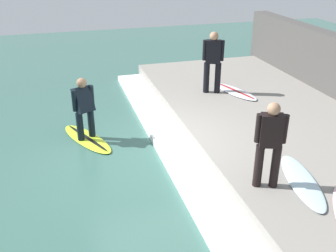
{
  "coord_description": "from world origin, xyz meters",
  "views": [
    {
      "loc": [
        -1.63,
        -7.24,
        4.23
      ],
      "look_at": [
        0.45,
        0.0,
        0.7
      ],
      "focal_mm": 42.0,
      "sensor_mm": 36.0,
      "label": 1
    }
  ],
  "objects_px": {
    "surfer_waiting_near": "(270,141)",
    "surfer_waiting_far": "(213,59)",
    "surfer_riding": "(84,105)",
    "surfboard_waiting_far": "(235,91)",
    "surfboard_riding": "(87,139)",
    "surfboard_waiting_near": "(302,181)"
  },
  "relations": [
    {
      "from": "surfer_waiting_near",
      "to": "surfer_waiting_far",
      "type": "relative_size",
      "value": 0.91
    },
    {
      "from": "surfer_riding",
      "to": "surfer_waiting_near",
      "type": "xyz_separation_m",
      "value": [
        2.77,
        -3.4,
        0.38
      ]
    },
    {
      "from": "surfboard_waiting_far",
      "to": "surfboard_riding",
      "type": "bearing_deg",
      "value": -166.25
    },
    {
      "from": "surfer_waiting_far",
      "to": "surfboard_waiting_far",
      "type": "relative_size",
      "value": 0.97
    },
    {
      "from": "surfboard_riding",
      "to": "surfer_waiting_near",
      "type": "distance_m",
      "value": 4.55
    },
    {
      "from": "surfboard_riding",
      "to": "surfboard_waiting_far",
      "type": "bearing_deg",
      "value": 13.75
    },
    {
      "from": "surfer_riding",
      "to": "surfer_waiting_far",
      "type": "relative_size",
      "value": 0.86
    },
    {
      "from": "surfboard_riding",
      "to": "surfboard_waiting_far",
      "type": "relative_size",
      "value": 1.12
    },
    {
      "from": "surfboard_waiting_far",
      "to": "surfer_waiting_far",
      "type": "bearing_deg",
      "value": 162.42
    },
    {
      "from": "surfboard_waiting_near",
      "to": "surfboard_waiting_far",
      "type": "distance_m",
      "value": 4.62
    },
    {
      "from": "surfer_waiting_far",
      "to": "surfer_waiting_near",
      "type": "bearing_deg",
      "value": -100.46
    },
    {
      "from": "surfer_waiting_far",
      "to": "surfboard_riding",
      "type": "bearing_deg",
      "value": -161.05
    },
    {
      "from": "surfer_waiting_far",
      "to": "surfboard_waiting_far",
      "type": "height_order",
      "value": "surfer_waiting_far"
    },
    {
      "from": "surfer_riding",
      "to": "surfboard_waiting_near",
      "type": "height_order",
      "value": "surfer_riding"
    },
    {
      "from": "surfer_waiting_near",
      "to": "surfboard_waiting_near",
      "type": "height_order",
      "value": "surfer_waiting_near"
    },
    {
      "from": "surfboard_riding",
      "to": "surfer_waiting_near",
      "type": "xyz_separation_m",
      "value": [
        2.77,
        -3.4,
        1.23
      ]
    },
    {
      "from": "surfer_waiting_far",
      "to": "surfboard_waiting_far",
      "type": "xyz_separation_m",
      "value": [
        0.64,
        -0.2,
        -0.93
      ]
    },
    {
      "from": "surfboard_riding",
      "to": "surfboard_waiting_near",
      "type": "height_order",
      "value": "surfboard_waiting_near"
    },
    {
      "from": "surfer_waiting_near",
      "to": "surfboard_riding",
      "type": "bearing_deg",
      "value": 129.16
    },
    {
      "from": "surfboard_riding",
      "to": "surfer_waiting_far",
      "type": "height_order",
      "value": "surfer_waiting_far"
    },
    {
      "from": "surfboard_riding",
      "to": "surfer_riding",
      "type": "relative_size",
      "value": 1.33
    },
    {
      "from": "surfboard_waiting_near",
      "to": "surfer_waiting_far",
      "type": "xyz_separation_m",
      "value": [
        0.18,
        4.75,
        0.93
      ]
    }
  ]
}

